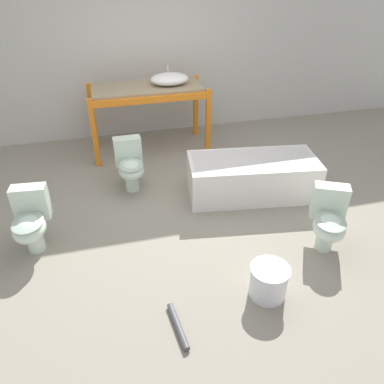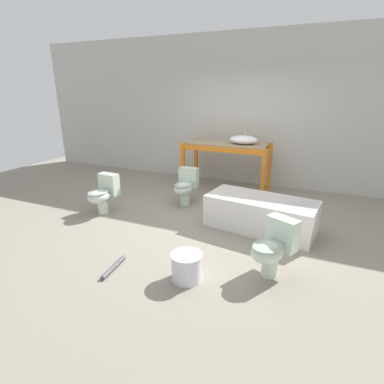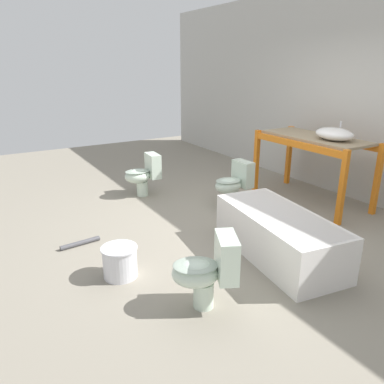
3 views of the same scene
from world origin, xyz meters
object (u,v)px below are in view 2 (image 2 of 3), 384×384
Objects in this scene: bathtub_main at (260,211)px; toilet_extra at (185,186)px; toilet_near at (273,247)px; toilet_far at (103,193)px; bucket_white at (187,266)px; sink_basin at (244,140)px.

toilet_extra reaches higher than bathtub_main.
toilet_near is at bearing -64.67° from bathtub_main.
toilet_far is at bearing -162.47° from bathtub_main.
toilet_extra is at bearing 169.21° from bathtub_main.
bucket_white is at bearing -98.63° from bathtub_main.
toilet_near and toilet_far have the same top height.
bathtub_main is 2.64m from toilet_far.
toilet_near reaches higher than bucket_white.
toilet_far is at bearing 150.27° from bucket_white.
toilet_far is 1.46m from toilet_extra.
toilet_near is 0.99m from bucket_white.
sink_basin is 0.85× the size of toilet_near.
toilet_extra is (-1.49, 0.51, 0.07)m from bathtub_main.
toilet_extra is (1.12, 0.94, 0.00)m from toilet_far.
sink_basin reaches higher than bucket_white.
bucket_white is at bearing -125.19° from toilet_near.
bathtub_main is (0.72, -1.63, -0.81)m from sink_basin.
bathtub_main is 4.70× the size of bucket_white.
toilet_far reaches higher than bathtub_main.
toilet_near is at bearing 28.75° from bucket_white.
bathtub_main is 2.54× the size of toilet_extra.
sink_basin is 1.96m from bathtub_main.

